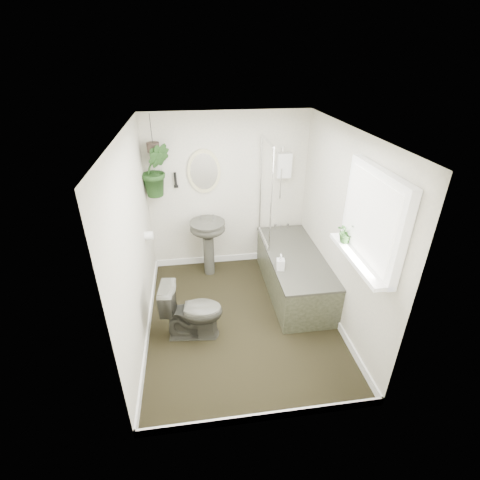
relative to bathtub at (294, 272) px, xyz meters
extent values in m
cube|color=black|center=(-0.80, -0.50, -0.30)|extent=(2.30, 2.80, 0.02)
cube|color=white|center=(-0.80, -0.50, 2.02)|extent=(2.30, 2.80, 0.02)
cube|color=beige|center=(-0.80, 0.91, 0.86)|extent=(2.30, 0.02, 2.30)
cube|color=beige|center=(-0.80, -1.91, 0.86)|extent=(2.30, 0.02, 2.30)
cube|color=beige|center=(-1.96, -0.50, 0.86)|extent=(0.02, 2.80, 2.30)
cube|color=beige|center=(0.36, -0.50, 0.86)|extent=(0.02, 2.80, 2.30)
cube|color=white|center=(-0.80, -0.50, -0.24)|extent=(2.30, 2.80, 0.10)
cube|color=white|center=(0.00, 0.84, 1.26)|extent=(0.20, 0.10, 0.35)
ellipsoid|color=beige|center=(-1.13, 0.87, 1.21)|extent=(0.46, 0.03, 0.62)
cylinder|color=black|center=(-1.53, 0.86, 1.11)|extent=(0.04, 0.04, 0.22)
cylinder|color=white|center=(-1.90, 0.20, 0.61)|extent=(0.11, 0.11, 0.11)
cube|color=white|center=(0.29, -1.20, 1.36)|extent=(0.08, 1.00, 0.90)
cube|color=white|center=(0.22, -1.20, 0.94)|extent=(0.18, 1.00, 0.04)
cube|color=white|center=(0.24, -1.20, 1.36)|extent=(0.01, 0.86, 0.76)
imported|color=#3B3B33|center=(-1.40, -0.68, 0.06)|extent=(0.73, 0.46, 0.70)
imported|color=black|center=(0.21, -0.90, 1.07)|extent=(0.24, 0.22, 0.22)
imported|color=black|center=(-1.77, 0.75, 1.30)|extent=(0.43, 0.36, 0.72)
imported|color=black|center=(-0.29, -0.32, 0.40)|extent=(0.11, 0.11, 0.21)
cylinder|color=#352922|center=(-1.77, 0.75, 1.60)|extent=(0.16, 0.16, 0.12)
camera|label=1|loc=(-1.30, -3.84, 2.69)|focal=26.00mm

